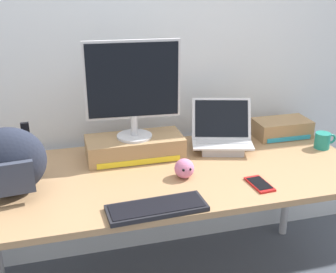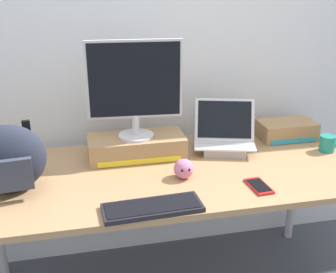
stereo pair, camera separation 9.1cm
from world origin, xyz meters
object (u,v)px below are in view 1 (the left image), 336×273
object	(u,v)px
open_laptop	(222,140)
coffee_mug	(323,141)
desktop_monitor	(133,87)
toner_box_cyan	(282,128)
external_keyboard	(157,208)
plush_toy	(184,168)
toner_box_yellow	(135,147)
messenger_backpack	(8,163)
cell_phone	(260,184)

from	to	relation	value
open_laptop	coffee_mug	distance (m)	0.56
coffee_mug	desktop_monitor	bearing A→B (deg)	171.61
toner_box_cyan	external_keyboard	bearing A→B (deg)	-145.81
open_laptop	toner_box_cyan	bearing A→B (deg)	27.86
external_keyboard	plush_toy	xyz separation A→B (m)	(0.20, 0.25, 0.04)
toner_box_yellow	external_keyboard	size ratio (longest dim) A/B	1.19
open_laptop	external_keyboard	xyz separation A→B (m)	(-0.49, -0.53, -0.04)
plush_toy	messenger_backpack	bearing A→B (deg)	177.03
open_laptop	toner_box_yellow	bearing A→B (deg)	-166.23
plush_toy	open_laptop	bearing A→B (deg)	42.78
messenger_backpack	cell_phone	world-z (taller)	messenger_backpack
external_keyboard	cell_phone	bearing A→B (deg)	7.27
cell_phone	messenger_backpack	bearing A→B (deg)	165.10
messenger_backpack	toner_box_cyan	world-z (taller)	messenger_backpack
cell_phone	toner_box_cyan	world-z (taller)	toner_box_cyan
desktop_monitor	external_keyboard	bearing A→B (deg)	-87.28
cell_phone	plush_toy	size ratio (longest dim) A/B	1.72
open_laptop	messenger_backpack	size ratio (longest dim) A/B	1.08
open_laptop	external_keyboard	size ratio (longest dim) A/B	0.89
desktop_monitor	plush_toy	xyz separation A→B (m)	(0.18, -0.29, -0.33)
open_laptop	toner_box_cyan	size ratio (longest dim) A/B	1.16
toner_box_yellow	toner_box_cyan	bearing A→B (deg)	4.42
external_keyboard	toner_box_cyan	xyz separation A→B (m)	(0.90, 0.61, 0.04)
open_laptop	messenger_backpack	xyz separation A→B (m)	(-1.07, -0.23, 0.10)
external_keyboard	cell_phone	world-z (taller)	external_keyboard
coffee_mug	toner_box_cyan	size ratio (longest dim) A/B	0.39
coffee_mug	toner_box_yellow	bearing A→B (deg)	171.54
toner_box_yellow	toner_box_cyan	xyz separation A→B (m)	(0.88, 0.07, -0.01)
toner_box_cyan	cell_phone	bearing A→B (deg)	-127.09
open_laptop	messenger_backpack	world-z (taller)	messenger_backpack
plush_toy	toner_box_cyan	size ratio (longest dim) A/B	0.29
open_laptop	messenger_backpack	distance (m)	1.10
open_laptop	messenger_backpack	bearing A→B (deg)	-151.77
external_keyboard	toner_box_yellow	bearing A→B (deg)	85.69
toner_box_yellow	open_laptop	distance (m)	0.47
toner_box_yellow	cell_phone	xyz separation A→B (m)	(0.49, -0.46, -0.05)
external_keyboard	open_laptop	bearing A→B (deg)	44.35
toner_box_yellow	external_keyboard	world-z (taller)	toner_box_yellow
toner_box_yellow	cell_phone	distance (m)	0.67
open_laptop	cell_phone	distance (m)	0.44
messenger_backpack	coffee_mug	distance (m)	1.62
toner_box_yellow	desktop_monitor	xyz separation A→B (m)	(-0.00, -0.00, 0.32)
open_laptop	external_keyboard	distance (m)	0.72
messenger_backpack	cell_phone	bearing A→B (deg)	-16.38
desktop_monitor	messenger_backpack	world-z (taller)	desktop_monitor
cell_phone	open_laptop	bearing A→B (deg)	87.61
cell_phone	toner_box_cyan	xyz separation A→B (m)	(0.40, 0.52, 0.04)
messenger_backpack	coffee_mug	world-z (taller)	messenger_backpack
toner_box_yellow	coffee_mug	xyz separation A→B (m)	(1.01, -0.15, -0.01)
toner_box_yellow	cell_phone	world-z (taller)	toner_box_yellow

